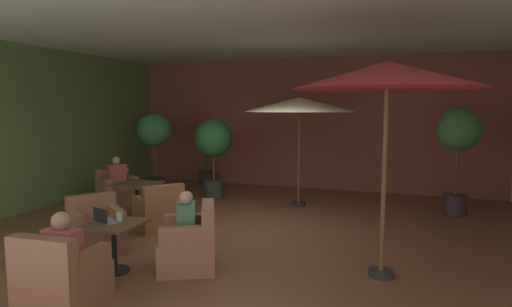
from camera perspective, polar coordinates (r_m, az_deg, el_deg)
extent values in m
cube|color=brown|center=(7.57, -1.17, -10.58)|extent=(9.85, 8.99, 0.02)
cube|color=#914C40|center=(11.52, 6.78, 3.91)|extent=(9.85, 0.08, 3.45)
cube|color=#628244|center=(10.10, -28.10, 2.91)|extent=(0.08, 8.99, 3.45)
cube|color=silver|center=(7.36, -1.24, 16.41)|extent=(9.85, 8.99, 0.06)
cylinder|color=black|center=(6.20, -18.23, -14.55)|extent=(0.39, 0.39, 0.02)
cylinder|color=black|center=(6.10, -18.32, -11.91)|extent=(0.07, 0.07, 0.62)
cube|color=brown|center=(6.00, -18.43, -8.91)|extent=(0.74, 0.74, 0.03)
cube|color=#925B3E|center=(5.42, -24.14, -15.68)|extent=(0.82, 0.82, 0.40)
cube|color=#925B3E|center=(5.08, -26.57, -12.30)|extent=(0.78, 0.22, 0.43)
cube|color=#925B3E|center=(5.55, -26.54, -11.90)|extent=(0.18, 0.61, 0.22)
cube|color=#925B3E|center=(5.16, -21.25, -13.02)|extent=(0.18, 0.61, 0.22)
cube|color=#9E6348|center=(6.00, -9.15, -12.91)|extent=(1.00, 1.01, 0.44)
cube|color=#9E6348|center=(5.86, -6.39, -8.83)|extent=(0.48, 0.76, 0.44)
cube|color=#9E6348|center=(5.60, -9.80, -10.72)|extent=(0.57, 0.37, 0.24)
cube|color=#9E6348|center=(6.21, -9.43, -9.01)|extent=(0.57, 0.37, 0.24)
cube|color=#935F44|center=(7.01, -20.42, -10.39)|extent=(1.02, 1.02, 0.44)
cube|color=#935F44|center=(7.18, -21.08, -6.60)|extent=(0.56, 0.68, 0.39)
cube|color=#935F44|center=(6.96, -17.99, -7.68)|extent=(0.53, 0.44, 0.20)
cube|color=#935F44|center=(6.83, -22.95, -8.14)|extent=(0.53, 0.44, 0.20)
cylinder|color=black|center=(9.05, -15.47, -7.85)|extent=(0.34, 0.34, 0.02)
cylinder|color=black|center=(8.99, -15.53, -6.00)|extent=(0.07, 0.07, 0.62)
cube|color=brown|center=(8.92, -15.59, -3.93)|extent=(0.86, 0.86, 0.03)
cube|color=#9A5F38|center=(7.97, -12.87, -8.29)|extent=(1.01, 1.01, 0.40)
cube|color=#9A5F38|center=(7.63, -12.18, -5.72)|extent=(0.55, 0.68, 0.43)
cube|color=#9A5F38|center=(7.84, -15.08, -6.39)|extent=(0.52, 0.43, 0.18)
cube|color=#9A5F38|center=(8.05, -11.02, -5.97)|extent=(0.52, 0.43, 0.18)
cube|color=#96624A|center=(10.04, -17.94, -5.38)|extent=(1.05, 1.03, 0.42)
cube|color=#96624A|center=(10.26, -18.59, -2.92)|extent=(0.53, 0.70, 0.37)
cube|color=#96624A|center=(10.05, -16.34, -3.44)|extent=(0.59, 0.44, 0.23)
cube|color=#96624A|center=(9.85, -19.54, -3.73)|extent=(0.59, 0.44, 0.23)
cylinder|color=#2D2D2D|center=(9.67, 5.68, -6.59)|extent=(0.32, 0.32, 0.08)
cylinder|color=brown|center=(9.48, 5.75, 0.07)|extent=(0.06, 0.06, 2.34)
cone|color=beige|center=(9.43, 5.82, 6.50)|extent=(2.46, 2.46, 0.31)
cylinder|color=#2D2D2D|center=(5.97, 16.28, -15.01)|extent=(0.32, 0.32, 0.08)
cylinder|color=brown|center=(5.64, 16.68, -2.55)|extent=(0.06, 0.06, 2.69)
cone|color=#C13635|center=(5.59, 17.07, 9.95)|extent=(2.34, 2.34, 0.34)
cylinder|color=#322F31|center=(12.22, -6.57, -3.20)|extent=(0.43, 0.43, 0.38)
cylinder|color=brown|center=(12.14, -6.60, -0.60)|extent=(0.06, 0.06, 0.74)
sphere|color=#215A2D|center=(12.08, -6.64, 2.40)|extent=(0.62, 0.62, 0.62)
cylinder|color=#34392B|center=(10.36, -5.61, -4.74)|extent=(0.48, 0.48, 0.43)
cylinder|color=brown|center=(10.28, -5.64, -1.84)|extent=(0.06, 0.06, 0.63)
sphere|color=#286C30|center=(10.20, -5.68, 2.04)|extent=(0.89, 0.89, 0.89)
cylinder|color=#3D2D32|center=(9.64, 24.93, -6.19)|extent=(0.45, 0.45, 0.41)
cylinder|color=brown|center=(9.52, 25.12, -2.16)|extent=(0.06, 0.06, 0.96)
sphere|color=#3E743A|center=(9.45, 25.35, 2.92)|extent=(0.86, 0.86, 0.86)
cylinder|color=#3B3432|center=(11.35, -13.17, -4.10)|extent=(0.48, 0.48, 0.36)
cylinder|color=brown|center=(11.26, -13.25, -1.00)|extent=(0.06, 0.06, 0.88)
sphere|color=#3B7E48|center=(11.19, -13.35, 3.11)|extent=(0.87, 0.87, 0.87)
cube|color=#B44746|center=(9.96, -18.03, -2.78)|extent=(0.38, 0.43, 0.50)
sphere|color=tan|center=(9.92, -18.10, -0.90)|extent=(0.18, 0.18, 0.18)
cube|color=#A94A4D|center=(5.29, -24.35, -11.44)|extent=(0.41, 0.24, 0.44)
sphere|color=#A97B5C|center=(5.20, -24.50, -8.16)|extent=(0.21, 0.21, 0.21)
cube|color=#437C53|center=(5.87, -9.22, -8.77)|extent=(0.37, 0.42, 0.46)
sphere|color=tan|center=(5.80, -9.28, -5.80)|extent=(0.18, 0.18, 0.18)
cylinder|color=white|center=(6.08, -17.72, -7.98)|extent=(0.08, 0.08, 0.11)
cube|color=#9EA0A5|center=(6.08, -19.08, -8.52)|extent=(0.36, 0.31, 0.01)
cube|color=black|center=(6.00, -20.01, -7.76)|extent=(0.30, 0.11, 0.19)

